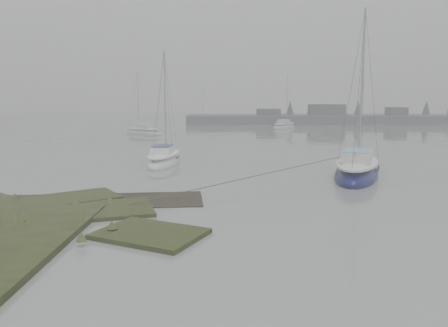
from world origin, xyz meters
TOP-DOWN VIEW (x-y plane):
  - ground at (0.00, 30.00)m, footprint 160.00×160.00m
  - far_shoreline at (26.84, 61.90)m, footprint 60.00×8.00m
  - sailboat_main at (10.74, 10.59)m, footprint 4.92×7.89m
  - sailboat_white at (-1.39, 15.47)m, footprint 2.42×6.20m
  - sailboat_far_a at (-7.42, 39.13)m, footprint 5.83×4.90m
  - sailboat_far_b at (11.38, 49.79)m, footprint 4.90×5.92m
  - sailboat_far_c at (-0.68, 62.29)m, footprint 6.05×3.51m

SIDE VIEW (x-z plane):
  - ground at x=0.00m, z-range 0.00..0.00m
  - sailboat_far_c at x=-0.68m, z-range -3.80..4.31m
  - sailboat_far_a at x=-7.42m, z-range -3.84..4.34m
  - sailboat_far_b at x=11.38m, z-range -3.88..4.39m
  - sailboat_white at x=-1.39m, z-range -4.02..4.55m
  - sailboat_main at x=10.74m, z-range -4.96..5.62m
  - far_shoreline at x=26.84m, z-range -1.22..2.93m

